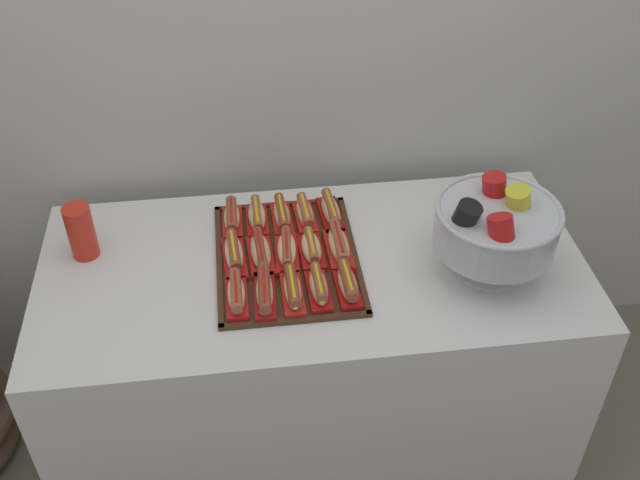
% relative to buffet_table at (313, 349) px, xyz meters
% --- Properties ---
extents(ground_plane, '(10.00, 10.00, 0.00)m').
position_rel_buffet_table_xyz_m(ground_plane, '(0.00, 0.00, -0.40)').
color(ground_plane, '#7A6B5B').
extents(back_wall, '(6.00, 0.10, 2.60)m').
position_rel_buffet_table_xyz_m(back_wall, '(0.00, 0.49, 0.90)').
color(back_wall, beige).
rests_on(back_wall, ground_plane).
extents(buffet_table, '(1.57, 0.75, 0.76)m').
position_rel_buffet_table_xyz_m(buffet_table, '(0.00, 0.00, 0.00)').
color(buffet_table, white).
rests_on(buffet_table, ground_plane).
extents(serving_tray, '(0.41, 0.53, 0.01)m').
position_rel_buffet_table_xyz_m(serving_tray, '(-0.07, 0.03, 0.37)').
color(serving_tray, '#472B19').
rests_on(serving_tray, buffet_table).
extents(hot_dog_0, '(0.06, 0.16, 0.06)m').
position_rel_buffet_table_xyz_m(hot_dog_0, '(-0.22, -0.14, 0.40)').
color(hot_dog_0, red).
rests_on(hot_dog_0, serving_tray).
extents(hot_dog_1, '(0.06, 0.18, 0.06)m').
position_rel_buffet_table_xyz_m(hot_dog_1, '(-0.15, -0.14, 0.40)').
color(hot_dog_1, '#B21414').
rests_on(hot_dog_1, serving_tray).
extents(hot_dog_2, '(0.06, 0.17, 0.06)m').
position_rel_buffet_table_xyz_m(hot_dog_2, '(-0.07, -0.14, 0.40)').
color(hot_dog_2, red).
rests_on(hot_dog_2, serving_tray).
extents(hot_dog_3, '(0.06, 0.16, 0.06)m').
position_rel_buffet_table_xyz_m(hot_dog_3, '(0.00, -0.14, 0.40)').
color(hot_dog_3, '#B21414').
rests_on(hot_dog_3, serving_tray).
extents(hot_dog_4, '(0.07, 0.16, 0.06)m').
position_rel_buffet_table_xyz_m(hot_dog_4, '(0.08, -0.14, 0.40)').
color(hot_dog_4, '#B21414').
rests_on(hot_dog_4, serving_tray).
extents(hot_dog_5, '(0.07, 0.19, 0.06)m').
position_rel_buffet_table_xyz_m(hot_dog_5, '(-0.22, 0.03, 0.40)').
color(hot_dog_5, red).
rests_on(hot_dog_5, serving_tray).
extents(hot_dog_6, '(0.08, 0.18, 0.06)m').
position_rel_buffet_table_xyz_m(hot_dog_6, '(-0.15, 0.03, 0.40)').
color(hot_dog_6, red).
rests_on(hot_dog_6, serving_tray).
extents(hot_dog_7, '(0.08, 0.17, 0.06)m').
position_rel_buffet_table_xyz_m(hot_dog_7, '(-0.07, 0.03, 0.39)').
color(hot_dog_7, red).
rests_on(hot_dog_7, serving_tray).
extents(hot_dog_8, '(0.07, 0.16, 0.06)m').
position_rel_buffet_table_xyz_m(hot_dog_8, '(0.00, 0.03, 0.39)').
color(hot_dog_8, '#B21414').
rests_on(hot_dog_8, serving_tray).
extents(hot_dog_9, '(0.07, 0.18, 0.06)m').
position_rel_buffet_table_xyz_m(hot_dog_9, '(0.08, 0.03, 0.40)').
color(hot_dog_9, red).
rests_on(hot_dog_9, serving_tray).
extents(hot_dog_10, '(0.06, 0.16, 0.07)m').
position_rel_buffet_table_xyz_m(hot_dog_10, '(-0.22, 0.19, 0.40)').
color(hot_dog_10, red).
rests_on(hot_dog_10, serving_tray).
extents(hot_dog_11, '(0.07, 0.16, 0.06)m').
position_rel_buffet_table_xyz_m(hot_dog_11, '(-0.15, 0.19, 0.40)').
color(hot_dog_11, red).
rests_on(hot_dog_11, serving_tray).
extents(hot_dog_12, '(0.06, 0.17, 0.06)m').
position_rel_buffet_table_xyz_m(hot_dog_12, '(-0.07, 0.19, 0.40)').
color(hot_dog_12, red).
rests_on(hot_dog_12, serving_tray).
extents(hot_dog_13, '(0.07, 0.16, 0.06)m').
position_rel_buffet_table_xyz_m(hot_dog_13, '(0.00, 0.19, 0.40)').
color(hot_dog_13, red).
rests_on(hot_dog_13, serving_tray).
extents(hot_dog_14, '(0.07, 0.18, 0.06)m').
position_rel_buffet_table_xyz_m(hot_dog_14, '(0.08, 0.19, 0.40)').
color(hot_dog_14, '#B21414').
rests_on(hot_dog_14, serving_tray).
extents(punch_bowl, '(0.34, 0.34, 0.28)m').
position_rel_buffet_table_xyz_m(punch_bowl, '(0.49, -0.09, 0.52)').
color(punch_bowl, silver).
rests_on(punch_bowl, buffet_table).
extents(cup_stack, '(0.08, 0.08, 0.17)m').
position_rel_buffet_table_xyz_m(cup_stack, '(-0.65, 0.13, 0.44)').
color(cup_stack, red).
rests_on(cup_stack, buffet_table).
extents(donut, '(0.13, 0.13, 0.04)m').
position_rel_buffet_table_xyz_m(donut, '(0.54, 0.24, 0.38)').
color(donut, brown).
rests_on(donut, buffet_table).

